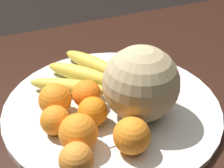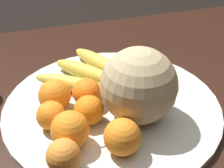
% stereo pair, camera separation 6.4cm
% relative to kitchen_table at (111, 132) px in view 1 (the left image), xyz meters
% --- Properties ---
extents(kitchen_table, '(1.49, 0.89, 0.77)m').
position_rel_kitchen_table_xyz_m(kitchen_table, '(0.00, 0.00, 0.00)').
color(kitchen_table, black).
rests_on(kitchen_table, ground_plane).
extents(fruit_bowl, '(0.46, 0.46, 0.02)m').
position_rel_kitchen_table_xyz_m(fruit_bowl, '(0.01, 0.04, 0.11)').
color(fruit_bowl, silver).
rests_on(fruit_bowl, kitchen_table).
extents(melon, '(0.15, 0.15, 0.15)m').
position_rel_kitchen_table_xyz_m(melon, '(-0.02, 0.09, 0.19)').
color(melon, tan).
rests_on(melon, fruit_bowl).
extents(banana_bunch, '(0.23, 0.23, 0.04)m').
position_rel_kitchen_table_xyz_m(banana_bunch, '(0.04, -0.07, 0.14)').
color(banana_bunch, brown).
rests_on(banana_bunch, fruit_bowl).
extents(orange_front_left, '(0.07, 0.07, 0.07)m').
position_rel_kitchen_table_xyz_m(orange_front_left, '(0.13, 0.02, 0.15)').
color(orange_front_left, orange).
rests_on(orange_front_left, fruit_bowl).
extents(orange_front_right, '(0.06, 0.06, 0.06)m').
position_rel_kitchen_table_xyz_m(orange_front_right, '(0.07, 0.08, 0.15)').
color(orange_front_right, orange).
rests_on(orange_front_right, fruit_bowl).
extents(orange_mid_center, '(0.07, 0.07, 0.07)m').
position_rel_kitchen_table_xyz_m(orange_mid_center, '(0.12, 0.13, 0.15)').
color(orange_mid_center, orange).
rests_on(orange_mid_center, fruit_bowl).
extents(orange_back_left, '(0.06, 0.06, 0.06)m').
position_rel_kitchen_table_xyz_m(orange_back_left, '(0.06, 0.02, 0.15)').
color(orange_back_left, orange).
rests_on(orange_back_left, fruit_bowl).
extents(orange_back_right, '(0.07, 0.07, 0.07)m').
position_rel_kitchen_table_xyz_m(orange_back_right, '(0.04, 0.17, 0.15)').
color(orange_back_right, orange).
rests_on(orange_back_right, fruit_bowl).
extents(orange_top_small, '(0.06, 0.06, 0.06)m').
position_rel_kitchen_table_xyz_m(orange_top_small, '(0.15, 0.07, 0.15)').
color(orange_top_small, orange).
rests_on(orange_top_small, fruit_bowl).
extents(orange_side_extra, '(0.06, 0.06, 0.06)m').
position_rel_kitchen_table_xyz_m(orange_side_extra, '(0.14, 0.18, 0.15)').
color(orange_side_extra, orange).
rests_on(orange_side_extra, fruit_bowl).
extents(produce_tag, '(0.07, 0.03, 0.00)m').
position_rel_kitchen_table_xyz_m(produce_tag, '(0.04, 0.14, 0.12)').
color(produce_tag, white).
rests_on(produce_tag, fruit_bowl).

